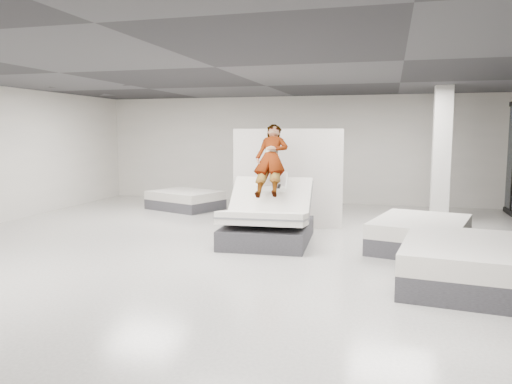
% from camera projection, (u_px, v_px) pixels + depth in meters
% --- Properties ---
extents(room, '(14.00, 14.04, 3.20)m').
position_uv_depth(room, '(216.00, 164.00, 8.44)').
color(room, silver).
rests_on(room, ground).
extents(hero_bed, '(1.72, 2.20, 1.33)m').
position_uv_depth(hero_bed, '(268.00, 222.00, 9.67)').
color(hero_bed, '#3D3D43').
rests_on(hero_bed, floor).
extents(person, '(0.73, 1.63, 1.46)m').
position_uv_depth(person, '(271.00, 173.00, 9.88)').
color(person, slate).
rests_on(person, hero_bed).
extents(remote, '(0.06, 0.14, 0.08)m').
position_uv_depth(remote, '(279.00, 186.00, 9.52)').
color(remote, black).
rests_on(remote, person).
extents(divider_panel, '(2.41, 0.48, 2.20)m').
position_uv_depth(divider_panel, '(288.00, 179.00, 11.08)').
color(divider_panel, white).
rests_on(divider_panel, floor).
extents(flat_bed_right_far, '(1.97, 2.35, 0.56)m').
position_uv_depth(flat_bed_right_far, '(420.00, 234.00, 9.10)').
color(flat_bed_right_far, '#3D3D43').
rests_on(flat_bed_right_far, floor).
extents(flat_bed_right_near, '(1.95, 2.43, 0.61)m').
position_uv_depth(flat_bed_right_near, '(467.00, 264.00, 6.95)').
color(flat_bed_right_near, '#3D3D43').
rests_on(flat_bed_right_near, floor).
extents(flat_bed_left_far, '(2.22, 1.96, 0.50)m').
position_uv_depth(flat_bed_left_far, '(185.00, 200.00, 13.86)').
color(flat_bed_left_far, '#3D3D43').
rests_on(flat_bed_left_far, floor).
extents(column, '(0.40, 0.40, 3.20)m').
position_uv_depth(column, '(441.00, 155.00, 11.72)').
color(column, silver).
rests_on(column, floor).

